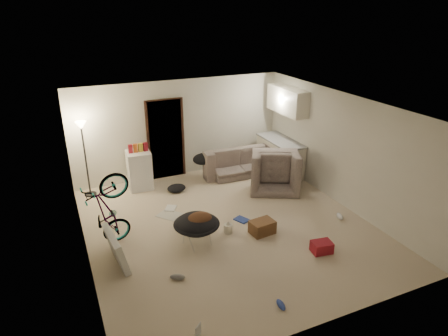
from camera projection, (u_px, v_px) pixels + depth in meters
name	position (u px, v px, depth m)	size (l,w,h in m)	color
floor	(228.00, 226.00, 8.20)	(5.50, 6.00, 0.02)	beige
ceiling	(229.00, 106.00, 7.23)	(5.50, 6.00, 0.02)	white
wall_back	(180.00, 128.00, 10.25)	(5.50, 0.02, 2.50)	silver
wall_front	(325.00, 252.00, 5.18)	(5.50, 0.02, 2.50)	silver
wall_left	(79.00, 196.00, 6.68)	(0.02, 6.00, 2.50)	silver
wall_right	(343.00, 150.00, 8.75)	(0.02, 6.00, 2.50)	silver
doorway	(166.00, 139.00, 10.16)	(0.85, 0.10, 2.04)	black
door_trim	(166.00, 140.00, 10.13)	(0.97, 0.04, 2.10)	#361D13
floor_lamp	(83.00, 143.00, 9.02)	(0.28, 0.28, 1.81)	black
kitchen_counter	(280.00, 157.00, 10.62)	(0.60, 1.50, 0.88)	silver
counter_top	(281.00, 140.00, 10.45)	(0.64, 1.54, 0.04)	gray
kitchen_uppers	(287.00, 100.00, 10.09)	(0.38, 1.40, 0.65)	silver
sofa	(237.00, 163.00, 10.67)	(1.95, 0.76, 0.57)	#343B34
armchair	(274.00, 172.00, 9.87)	(1.15, 1.01, 0.75)	#343B34
bicycle	(110.00, 227.00, 7.38)	(0.54, 1.54, 0.81)	black
mini_fridge	(140.00, 170.00, 9.71)	(0.55, 0.55, 0.94)	white
snack_box_0	(131.00, 151.00, 9.44)	(0.10, 0.07, 0.30)	maroon
snack_box_1	(136.00, 150.00, 9.49)	(0.10, 0.07, 0.30)	#CF5919
snack_box_2	(141.00, 149.00, 9.53)	(0.10, 0.07, 0.30)	gold
snack_box_3	(146.00, 149.00, 9.58)	(0.10, 0.07, 0.30)	maroon
saucer_chair	(197.00, 228.00, 7.44)	(0.86, 0.86, 0.61)	silver
hoodie	(200.00, 219.00, 7.36)	(0.48, 0.40, 0.22)	#4D2D1A
sofa_drape	(203.00, 159.00, 10.21)	(0.56, 0.46, 0.28)	black
tv_box	(116.00, 249.00, 6.92)	(0.11, 0.91, 0.60)	silver
drink_case_a	(262.00, 227.00, 7.90)	(0.47, 0.33, 0.27)	brown
drink_case_b	(322.00, 247.00, 7.31)	(0.36, 0.27, 0.21)	maroon
juicer	(228.00, 228.00, 7.93)	(0.18, 0.18, 0.25)	beige
newspaper	(170.00, 215.00, 8.61)	(0.38, 0.50, 0.01)	#BBB9AD
book_blue	(242.00, 220.00, 8.40)	(0.21, 0.29, 0.03)	#293F96
book_white	(171.00, 208.00, 8.87)	(0.22, 0.29, 0.03)	silver
shoe_2	(281.00, 305.00, 6.00)	(0.24, 0.10, 0.09)	#293F96
shoe_3	(178.00, 277.00, 6.60)	(0.26, 0.10, 0.09)	slate
shoe_4	(340.00, 216.00, 8.47)	(0.27, 0.11, 0.10)	white
clothes_lump_a	(193.00, 223.00, 8.10)	(0.59, 0.50, 0.19)	black
clothes_lump_b	(176.00, 188.00, 9.70)	(0.46, 0.40, 0.14)	black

